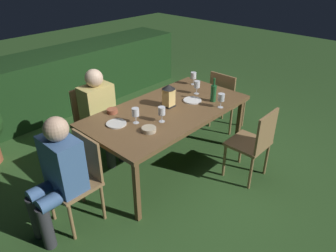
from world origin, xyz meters
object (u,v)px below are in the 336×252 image
at_px(dining_table, 168,113).
at_px(lantern_centerpiece, 169,94).
at_px(person_in_mustard, 101,112).
at_px(wine_glass_c, 135,113).
at_px(bowl_bread, 112,111).
at_px(green_bottle_on_table, 213,93).
at_px(plate_b, 192,100).
at_px(wine_glass_d, 193,76).
at_px(bowl_olives, 149,129).
at_px(wine_glass_b, 221,98).
at_px(chair_side_left_b, 254,142).
at_px(wine_glass_a, 162,112).
at_px(chair_head_far, 226,98).
at_px(chair_side_right_a, 93,118).
at_px(chair_head_near, 79,176).
at_px(plate_a, 116,124).
at_px(person_in_blue, 57,173).
at_px(wine_glass_e, 197,85).

xyz_separation_m(dining_table, lantern_centerpiece, (0.06, 0.04, 0.20)).
distance_m(person_in_mustard, lantern_centerpiece, 0.86).
relative_size(wine_glass_c, bowl_bread, 1.40).
xyz_separation_m(green_bottle_on_table, bowl_bread, (-1.01, 0.64, -0.08)).
bearing_deg(plate_b, wine_glass_d, 37.86).
bearing_deg(bowl_olives, plate_b, 9.34).
xyz_separation_m(wine_glass_b, bowl_olives, (-0.95, 0.21, -0.09)).
height_order(wine_glass_c, bowl_olives, wine_glass_c).
height_order(person_in_mustard, chair_side_left_b, person_in_mustard).
xyz_separation_m(wine_glass_c, plate_b, (0.83, -0.08, -0.11)).
bearing_deg(wine_glass_c, wine_glass_a, -40.94).
bearing_deg(wine_glass_b, wine_glass_d, 62.95).
relative_size(dining_table, chair_side_left_b, 2.22).
bearing_deg(wine_glass_d, dining_table, -161.34).
distance_m(chair_head_far, chair_side_left_b, 1.18).
distance_m(wine_glass_d, bowl_bread, 1.29).
relative_size(chair_head_far, chair_side_left_b, 1.00).
xyz_separation_m(chair_side_right_a, wine_glass_a, (0.17, -1.05, 0.38)).
height_order(wine_glass_b, plate_b, wine_glass_b).
height_order(wine_glass_a, plate_b, wine_glass_a).
distance_m(chair_side_right_a, green_bottle_on_table, 1.53).
relative_size(chair_head_near, green_bottle_on_table, 3.00).
xyz_separation_m(chair_side_right_a, person_in_mustard, (0.00, -0.20, 0.15)).
xyz_separation_m(chair_side_left_b, plate_a, (-1.07, 1.03, 0.27)).
bearing_deg(chair_head_far, person_in_blue, 180.00).
height_order(green_bottle_on_table, wine_glass_c, green_bottle_on_table).
bearing_deg(wine_glass_a, person_in_mustard, 100.92).
relative_size(wine_glass_b, bowl_bread, 1.40).
distance_m(dining_table, green_bottle_on_table, 0.60).
relative_size(chair_side_left_b, bowl_olives, 5.97).
bearing_deg(plate_b, person_in_blue, 177.80).
bearing_deg(person_in_blue, chair_head_far, -0.00).
distance_m(chair_side_left_b, wine_glass_a, 1.08).
bearing_deg(green_bottle_on_table, lantern_centerpiece, 147.70).
xyz_separation_m(wine_glass_e, bowl_bread, (-1.06, 0.35, -0.09)).
distance_m(chair_side_left_b, wine_glass_c, 1.34).
height_order(green_bottle_on_table, bowl_bread, green_bottle_on_table).
relative_size(green_bottle_on_table, wine_glass_c, 1.72).
height_order(lantern_centerpiece, plate_a, lantern_centerpiece).
bearing_deg(wine_glass_b, chair_head_far, 28.20).
distance_m(wine_glass_b, bowl_olives, 0.97).
bearing_deg(wine_glass_d, bowl_bread, 174.70).
relative_size(wine_glass_b, plate_a, 0.81).
distance_m(wine_glass_b, wine_glass_e, 0.47).
bearing_deg(chair_head_near, wine_glass_b, -14.13).
bearing_deg(plate_b, bowl_olives, -170.66).
bearing_deg(chair_head_near, plate_b, -2.48).
relative_size(plate_b, bowl_olives, 1.50).
xyz_separation_m(chair_head_near, plate_b, (1.57, -0.07, 0.27)).
relative_size(lantern_centerpiece, wine_glass_e, 1.57).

